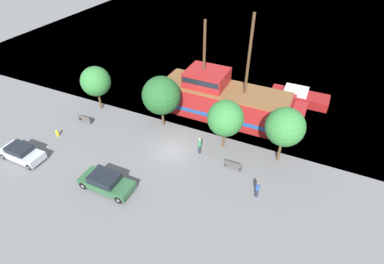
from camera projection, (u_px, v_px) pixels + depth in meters
ground_plane at (172, 150)px, 29.08m from camera, size 160.00×160.00×0.00m
water_surface at (274, 21)px, 60.69m from camera, size 80.00×80.00×0.00m
pirate_ship at (224, 100)px, 32.78m from camera, size 15.66×4.72×11.45m
moored_boat_dockside at (299, 97)px, 35.74m from camera, size 6.69×2.51×1.70m
parked_car_curb_front at (106, 182)px, 24.79m from camera, size 4.59×1.99×1.43m
parked_car_curb_mid at (22, 153)px, 27.69m from camera, size 4.20×1.83×1.43m
fire_hydrant at (57, 133)px, 30.58m from camera, size 0.42×0.25×0.76m
bench_promenade_east at (85, 118)px, 32.57m from camera, size 1.64×0.45×0.85m
bench_promenade_west at (233, 165)px, 26.84m from camera, size 1.51×0.45×0.85m
pedestrian_walking_near at (200, 145)px, 28.24m from camera, size 0.32×0.32×1.76m
pedestrian_walking_far at (257, 189)px, 24.07m from camera, size 0.32×0.32×1.59m
tree_row_east at (96, 81)px, 32.86m from camera, size 3.29×3.29×5.15m
tree_row_mideast at (161, 96)px, 30.16m from camera, size 3.92×3.92×5.61m
tree_row_midwest at (225, 118)px, 27.43m from camera, size 3.42×3.42×5.11m
tree_row_west at (285, 127)px, 25.64m from camera, size 3.44×3.44×5.56m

